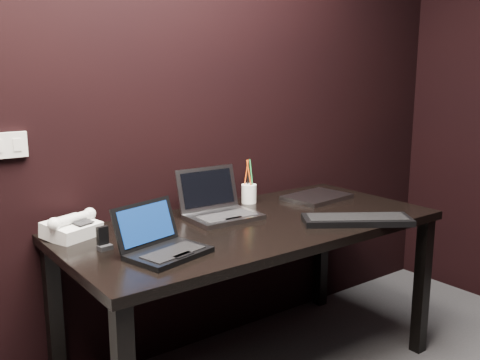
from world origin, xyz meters
TOP-DOWN VIEW (x-y plane):
  - wall_back at (0.00, 1.80)m, footprint 4.00×0.00m
  - wall_switch at (-0.62, 1.79)m, footprint 0.15×0.02m
  - desk at (0.30, 1.40)m, footprint 1.70×0.80m
  - netbook at (-0.23, 1.26)m, footprint 0.34×0.31m
  - silver_laptop at (0.22, 1.55)m, footprint 0.32×0.29m
  - ext_keyboard at (0.66, 1.11)m, footprint 0.49×0.40m
  - closed_laptop at (0.84, 1.54)m, footprint 0.35×0.27m
  - desk_phone at (-0.43, 1.66)m, footprint 0.24×0.23m
  - mobile_phone at (-0.39, 1.45)m, footprint 0.06×0.05m
  - pen_cup at (0.50, 1.69)m, footprint 0.08×0.08m

SIDE VIEW (x-z plane):
  - desk at x=0.30m, z-range 0.29..1.03m
  - closed_laptop at x=0.84m, z-range 0.74..0.76m
  - ext_keyboard at x=0.66m, z-range 0.74..0.77m
  - mobile_phone at x=-0.39m, z-range 0.73..0.82m
  - netbook at x=-0.23m, z-range 0.69..0.87m
  - silver_laptop at x=0.22m, z-range 0.67..0.89m
  - desk_phone at x=-0.43m, z-range 0.72..0.84m
  - pen_cup at x=0.50m, z-range 0.68..0.91m
  - wall_switch at x=-0.62m, z-range 1.07..1.17m
  - wall_back at x=0.00m, z-range -0.70..3.30m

